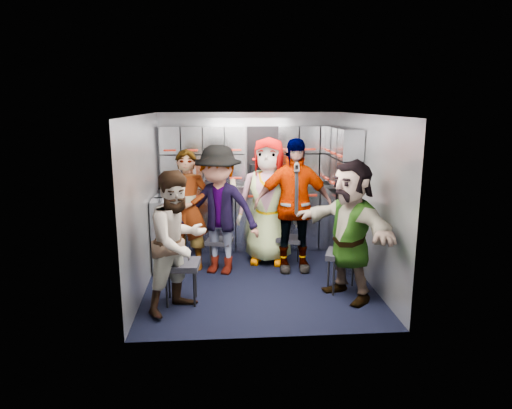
{
  "coord_description": "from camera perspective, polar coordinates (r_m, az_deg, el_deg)",
  "views": [
    {
      "loc": [
        -0.45,
        -5.54,
        2.24
      ],
      "look_at": [
        0.0,
        0.35,
        0.92
      ],
      "focal_mm": 32.0,
      "sensor_mm": 36.0,
      "label": 1
    }
  ],
  "objects": [
    {
      "name": "cart_bank_left",
      "position": [
        6.39,
        -10.87,
        -3.47
      ],
      "size": [
        0.38,
        0.76,
        0.99
      ],
      "primitive_type": "cube",
      "color": "#A1A7B1",
      "rests_on": "ground"
    },
    {
      "name": "cart_bank_back",
      "position": [
        7.07,
        -0.58,
        -1.7
      ],
      "size": [
        2.68,
        0.38,
        0.99
      ],
      "primitive_type": "cube",
      "color": "#A1A7B1",
      "rests_on": "ground"
    },
    {
      "name": "bottle_right",
      "position": [
        6.9,
        0.9,
        3.54
      ],
      "size": [
        0.06,
        0.06,
        0.25
      ],
      "primitive_type": "cylinder",
      "color": "white",
      "rests_on": "counter"
    },
    {
      "name": "jump_seat_center",
      "position": [
        6.69,
        1.35,
        -3.05
      ],
      "size": [
        0.46,
        0.44,
        0.49
      ],
      "rotation": [
        0.0,
        0.0,
        0.11
      ],
      "color": "black",
      "rests_on": "ground"
    },
    {
      "name": "right_cabinet",
      "position": [
        6.61,
        10.71,
        -2.89
      ],
      "size": [
        0.28,
        1.2,
        1.0
      ],
      "primitive_type": "cube",
      "color": "#A1A7B1",
      "rests_on": "ground"
    },
    {
      "name": "locker_bank_back",
      "position": [
        6.95,
        -0.64,
        6.4
      ],
      "size": [
        2.68,
        0.28,
        0.82
      ],
      "primitive_type": "cube",
      "color": "#A1A7B1",
      "rests_on": "wall_back"
    },
    {
      "name": "jump_seat_near_right",
      "position": [
        5.61,
        10.98,
        -6.42
      ],
      "size": [
        0.52,
        0.51,
        0.49
      ],
      "rotation": [
        0.0,
        0.0,
        -0.34
      ],
      "color": "black",
      "rests_on": "ground"
    },
    {
      "name": "locker_bank_right",
      "position": [
        6.51,
        10.84,
        5.77
      ],
      "size": [
        0.28,
        1.0,
        0.82
      ],
      "primitive_type": "cube",
      "color": "#A1A7B1",
      "rests_on": "wall_right"
    },
    {
      "name": "attendant_arc_a",
      "position": [
        4.98,
        -9.7,
        -4.65
      ],
      "size": [
        0.95,
        0.95,
        1.56
      ],
      "primitive_type": "imported",
      "rotation": [
        0.0,
        0.0,
        0.81
      ],
      "color": "black",
      "rests_on": "ground"
    },
    {
      "name": "red_latch_strip",
      "position": [
        6.79,
        -0.48,
        1.04
      ],
      "size": [
        2.6,
        0.02,
        0.03
      ],
      "primitive_type": "cube",
      "color": "#A52111",
      "rests_on": "cart_bank_back"
    },
    {
      "name": "wall_right",
      "position": [
        5.96,
        13.79,
        0.72
      ],
      "size": [
        0.04,
        3.0,
        2.1
      ],
      "primitive_type": "cube",
      "color": "#9297A0",
      "rests_on": "ground"
    },
    {
      "name": "jump_seat_mid_right",
      "position": [
        6.41,
        4.34,
        -4.48
      ],
      "size": [
        0.44,
        0.44,
        0.41
      ],
      "rotation": [
        0.0,
        0.0,
        -0.41
      ],
      "color": "black",
      "rests_on": "ground"
    },
    {
      "name": "cup_right",
      "position": [
        6.96,
        5.07,
        2.92
      ],
      "size": [
        0.07,
        0.07,
        0.09
      ],
      "primitive_type": "cylinder",
      "color": "#CAB48F",
      "rests_on": "counter"
    },
    {
      "name": "jump_seat_mid_left",
      "position": [
        6.32,
        -4.59,
        -4.76
      ],
      "size": [
        0.41,
        0.4,
        0.41
      ],
      "rotation": [
        0.0,
        0.0,
        -0.24
      ],
      "color": "black",
      "rests_on": "ground"
    },
    {
      "name": "ceiling",
      "position": [
        5.56,
        0.27,
        11.16
      ],
      "size": [
        2.8,
        3.0,
        0.02
      ],
      "primitive_type": "cube",
      "color": "silver",
      "rests_on": "wall_back"
    },
    {
      "name": "attendant_arc_d",
      "position": [
        6.1,
        4.68,
        -0.13
      ],
      "size": [
        1.06,
        0.45,
        1.8
      ],
      "primitive_type": "imported",
      "rotation": [
        0.0,
        0.0,
        -0.01
      ],
      "color": "black",
      "rests_on": "ground"
    },
    {
      "name": "floor",
      "position": [
        5.99,
        0.25,
        -9.34
      ],
      "size": [
        3.0,
        3.0,
        0.0
      ],
      "primitive_type": "plane",
      "color": "black",
      "rests_on": "ground"
    },
    {
      "name": "wall_left",
      "position": [
        5.75,
        -13.79,
        0.29
      ],
      "size": [
        0.04,
        3.0,
        2.1
      ],
      "primitive_type": "cube",
      "color": "#9297A0",
      "rests_on": "ground"
    },
    {
      "name": "bottle_mid",
      "position": [
        6.9,
        1.01,
        3.56
      ],
      "size": [
        0.07,
        0.07,
        0.25
      ],
      "primitive_type": "cylinder",
      "color": "white",
      "rests_on": "counter"
    },
    {
      "name": "bottle_left",
      "position": [
        6.88,
        -7.66,
        3.5
      ],
      "size": [
        0.07,
        0.07,
        0.27
      ],
      "primitive_type": "cylinder",
      "color": "white",
      "rests_on": "counter"
    },
    {
      "name": "coffee_niche",
      "position": [
        7.02,
        0.81,
        6.31
      ],
      "size": [
        0.46,
        0.16,
        0.84
      ],
      "primitive_type": null,
      "color": "black",
      "rests_on": "wall_back"
    },
    {
      "name": "jump_seat_near_left",
      "position": [
        5.26,
        -9.38,
        -7.68
      ],
      "size": [
        0.43,
        0.41,
        0.49
      ],
      "rotation": [
        0.0,
        0.0,
        -0.06
      ],
      "color": "black",
      "rests_on": "ground"
    },
    {
      "name": "counter",
      "position": [
        6.96,
        -0.59,
        2.46
      ],
      "size": [
        2.68,
        0.42,
        0.03
      ],
      "primitive_type": "cube",
      "color": "#AFB1B6",
      "rests_on": "cart_bank_back"
    },
    {
      "name": "attendant_arc_e",
      "position": [
        5.33,
        11.66,
        -3.15
      ],
      "size": [
        1.14,
        1.56,
        1.63
      ],
      "primitive_type": "imported",
      "rotation": [
        0.0,
        0.0,
        -1.07
      ],
      "color": "black",
      "rests_on": "ground"
    },
    {
      "name": "attendant_standing",
      "position": [
        6.22,
        -8.53,
        -0.74
      ],
      "size": [
        0.66,
        0.5,
        1.64
      ],
      "primitive_type": "imported",
      "rotation": [
        0.0,
        0.0,
        -0.2
      ],
      "color": "black",
      "rests_on": "ground"
    },
    {
      "name": "attendant_arc_c",
      "position": [
        6.4,
        1.53,
        0.43
      ],
      "size": [
        0.98,
        0.76,
        1.78
      ],
      "primitive_type": "imported",
      "rotation": [
        0.0,
        0.0,
        -0.24
      ],
      "color": "black",
      "rests_on": "ground"
    },
    {
      "name": "cup_left",
      "position": [
        6.87,
        -2.9,
        2.89
      ],
      "size": [
        0.09,
        0.09,
        0.1
      ],
      "primitive_type": "cylinder",
      "color": "#CAB48F",
      "rests_on": "counter"
    },
    {
      "name": "wall_back",
      "position": [
        7.16,
        -0.71,
        3.03
      ],
      "size": [
        2.8,
        0.04,
        2.1
      ],
      "primitive_type": "cube",
      "color": "#9297A0",
      "rests_on": "ground"
    },
    {
      "name": "attendant_arc_b",
      "position": [
        6.01,
        -4.68,
        -0.74
      ],
      "size": [
        1.26,
        0.97,
        1.71
      ],
      "primitive_type": "imported",
      "rotation": [
        0.0,
        0.0,
        -0.34
      ],
      "color": "black",
      "rests_on": "ground"
    }
  ]
}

